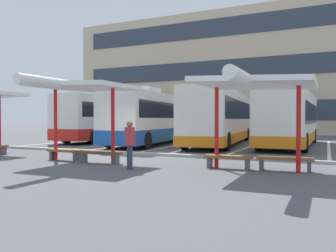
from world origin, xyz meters
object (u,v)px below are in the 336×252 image
Objects in this scene: coach_bus_0 at (111,118)px; bench_3 at (100,154)px; bench_2 at (65,152)px; bench_4 at (228,159)px; waiting_shelter_2 at (254,85)px; coach_bus_3 at (290,120)px; coach_bus_1 at (152,119)px; waiting_passenger_0 at (130,141)px; bench_5 at (285,161)px; coach_bus_2 at (221,117)px; waiting_shelter_1 at (78,88)px.

coach_bus_0 is 6.09× the size of bench_3.
bench_4 is (6.60, 0.55, 0.00)m from bench_2.
waiting_shelter_2 is at bearing 2.30° from bench_2.
bench_4 is (-0.97, -10.87, -1.30)m from coach_bus_3.
coach_bus_1 is 11.23m from waiting_passenger_0.
waiting_shelter_2 is 2.64m from bench_5.
coach_bus_3 reaches higher than waiting_shelter_2.
bench_3 is 2.12m from waiting_passenger_0.
waiting_passenger_0 is (3.65, -0.96, 0.60)m from bench_2.
coach_bus_2 reaches higher than bench_3.
coach_bus_3 is at bearing 72.40° from waiting_passenger_0.
waiting_shelter_2 is at bearing -40.25° from coach_bus_0.
coach_bus_3 is (8.46, 2.14, -0.05)m from coach_bus_1.
coach_bus_2 is at bearing 91.80° from waiting_passenger_0.
coach_bus_3 reaches higher than bench_4.
bench_4 is at bearing -95.10° from coach_bus_3.
bench_2 is (-3.26, -11.22, -1.46)m from coach_bus_2.
waiting_passenger_0 is at bearing -66.13° from coach_bus_1.
bench_3 is 1.07× the size of bench_4.
waiting_shelter_1 is at bearing -172.42° from bench_5.
bench_2 is at bearing -175.22° from bench_4.
coach_bus_1 is 8.73m from coach_bus_3.
coach_bus_1 is at bearing 130.62° from bench_4.
waiting_shelter_1 is at bearing -171.47° from bench_3.
bench_3 is (-5.77, -11.52, -1.30)m from coach_bus_3.
coach_bus_2 is 7.86× the size of bench_4.
waiting_shelter_1 is 6.30m from bench_4.
coach_bus_3 reaches higher than waiting_shelter_1.
bench_2 is 6.63m from bench_4.
waiting_shelter_2 reaches higher than waiting_passenger_0.
coach_bus_3 is (4.31, 0.21, -0.16)m from coach_bus_2.
coach_bus_2 reaches higher than waiting_passenger_0.
bench_4 is at bearing -49.38° from coach_bus_1.
bench_4 is at bearing -72.61° from coach_bus_2.
bench_2 is 1.80m from bench_3.
bench_5 is (8.40, 0.76, 0.01)m from bench_2.
waiting_shelter_1 is (-6.67, -11.66, 1.25)m from coach_bus_3.
coach_bus_1 is at bearing 95.45° from bench_2.
waiting_shelter_2 is at bearing 4.63° from waiting_shelter_1.
coach_bus_2 is 8.06× the size of bench_2.
coach_bus_0 reaches higher than bench_2.
bench_5 is at bearing 19.89° from waiting_passenger_0.
waiting_shelter_2 is (8.39, -8.99, 1.10)m from coach_bus_1.
bench_2 and bench_4 have the same top height.
waiting_shelter_1 is 6.63m from waiting_shelter_2.
coach_bus_0 is 6.42× the size of waiting_passenger_0.
coach_bus_2 reaches higher than coach_bus_3.
waiting_passenger_0 is (2.75, -0.72, -1.95)m from waiting_shelter_1.
coach_bus_3 is 2.20× the size of waiting_shelter_2.
coach_bus_0 is 5.89× the size of bench_5.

